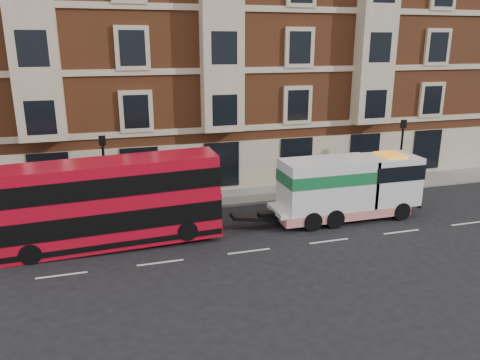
% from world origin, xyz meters
% --- Properties ---
extents(ground, '(120.00, 120.00, 0.00)m').
position_xyz_m(ground, '(0.00, 0.00, 0.00)').
color(ground, black).
rests_on(ground, ground).
extents(sidewalk, '(90.00, 3.00, 0.15)m').
position_xyz_m(sidewalk, '(0.00, 7.50, 0.07)').
color(sidewalk, slate).
rests_on(sidewalk, ground).
extents(victorian_terrace, '(45.00, 12.00, 20.40)m').
position_xyz_m(victorian_terrace, '(0.50, 15.00, 10.07)').
color(victorian_terrace, brown).
rests_on(victorian_terrace, ground).
extents(lamp_post_west, '(0.35, 0.15, 4.35)m').
position_xyz_m(lamp_post_west, '(-6.00, 6.20, 2.68)').
color(lamp_post_west, black).
rests_on(lamp_post_west, sidewalk).
extents(lamp_post_east, '(0.35, 0.15, 4.35)m').
position_xyz_m(lamp_post_east, '(12.00, 6.20, 2.68)').
color(lamp_post_east, black).
rests_on(lamp_post_east, sidewalk).
extents(double_decker_bus, '(10.00, 2.29, 4.05)m').
position_xyz_m(double_decker_bus, '(-5.91, 2.47, 2.14)').
color(double_decker_bus, red).
rests_on(double_decker_bus, ground).
extents(tow_truck, '(8.00, 2.37, 3.34)m').
position_xyz_m(tow_truck, '(6.14, 2.47, 1.77)').
color(tow_truck, white).
rests_on(tow_truck, ground).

